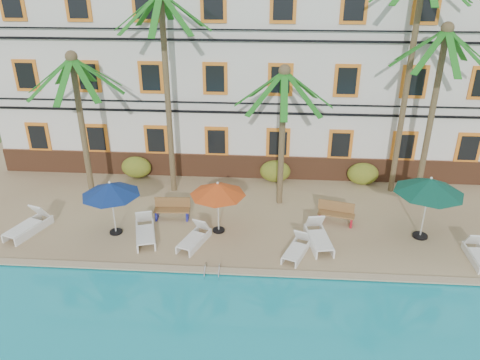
# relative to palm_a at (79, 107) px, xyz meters

# --- Properties ---
(ground) EXTENTS (100.00, 100.00, 0.00)m
(ground) POSITION_rel_palm_a_xyz_m (6.96, -4.18, -4.60)
(ground) COLOR #384C23
(ground) RESTS_ON ground
(pool_deck) EXTENTS (30.00, 12.00, 0.25)m
(pool_deck) POSITION_rel_palm_a_xyz_m (6.96, 0.82, -4.48)
(pool_deck) COLOR tan
(pool_deck) RESTS_ON ground
(pool_coping) EXTENTS (30.00, 0.35, 0.06)m
(pool_coping) POSITION_rel_palm_a_xyz_m (6.96, -5.08, -4.32)
(pool_coping) COLOR tan
(pool_coping) RESTS_ON pool_deck
(hotel_building) EXTENTS (25.40, 6.44, 10.22)m
(hotel_building) POSITION_rel_palm_a_xyz_m (6.96, 5.80, 0.77)
(hotel_building) COLOR silver
(hotel_building) RESTS_ON pool_deck
(palm_a) EXTENTS (4.04, 4.04, 6.71)m
(palm_a) POSITION_rel_palm_a_xyz_m (0.00, 0.00, 0.00)
(palm_a) COLOR brown
(palm_a) RESTS_ON pool_deck
(palm_b) EXTENTS (4.04, 4.04, 9.08)m
(palm_b) POSITION_rel_palm_a_xyz_m (3.55, 1.13, 1.37)
(palm_b) COLOR brown
(palm_b) RESTS_ON pool_deck
(palm_c) EXTENTS (4.04, 4.04, 6.23)m
(palm_c) POSITION_rel_palm_a_xyz_m (8.57, 0.23, -0.28)
(palm_c) COLOR brown
(palm_c) RESTS_ON pool_deck
(palm_d) EXTENTS (4.04, 4.04, 10.16)m
(palm_d) POSITION_rel_palm_a_xyz_m (13.88, 1.80, 1.98)
(palm_d) COLOR brown
(palm_d) RESTS_ON pool_deck
(palm_e) EXTENTS (4.04, 4.04, 7.86)m
(palm_e) POSITION_rel_palm_a_xyz_m (14.74, 0.63, 0.68)
(palm_e) COLOR brown
(palm_e) RESTS_ON pool_deck
(shrub_left) EXTENTS (1.50, 0.90, 1.10)m
(shrub_left) POSITION_rel_palm_a_xyz_m (1.42, 2.42, -3.80)
(shrub_left) COLOR #1F5819
(shrub_left) RESTS_ON pool_deck
(shrub_mid) EXTENTS (1.50, 0.90, 1.10)m
(shrub_mid) POSITION_rel_palm_a_xyz_m (8.36, 2.42, -3.80)
(shrub_mid) COLOR #1F5819
(shrub_mid) RESTS_ON pool_deck
(shrub_right) EXTENTS (1.50, 0.90, 1.10)m
(shrub_right) POSITION_rel_palm_a_xyz_m (12.62, 2.42, -3.80)
(shrub_right) COLOR #1F5819
(shrub_right) RESTS_ON pool_deck
(umbrella_blue) EXTENTS (2.31, 2.31, 2.31)m
(umbrella_blue) POSITION_rel_palm_a_xyz_m (1.97, -2.81, -2.39)
(umbrella_blue) COLOR black
(umbrella_blue) RESTS_ON pool_deck
(umbrella_red) EXTENTS (2.22, 2.22, 2.23)m
(umbrella_red) POSITION_rel_palm_a_xyz_m (6.10, -2.38, -2.46)
(umbrella_red) COLOR black
(umbrella_red) RESTS_ON pool_deck
(umbrella_green) EXTENTS (2.65, 2.65, 2.65)m
(umbrella_green) POSITION_rel_palm_a_xyz_m (14.16, -2.26, -2.09)
(umbrella_green) COLOR black
(umbrella_green) RESTS_ON pool_deck
(lounger_a) EXTENTS (1.35, 2.16, 0.96)m
(lounger_a) POSITION_rel_palm_a_xyz_m (-1.54, -2.98, -4.04)
(lounger_a) COLOR white
(lounger_a) RESTS_ON pool_deck
(lounger_b) EXTENTS (1.25, 2.13, 0.95)m
(lounger_b) POSITION_rel_palm_a_xyz_m (3.26, -3.09, -4.05)
(lounger_b) COLOR white
(lounger_b) RESTS_ON pool_deck
(lounger_c) EXTENTS (1.20, 1.88, 0.84)m
(lounger_c) POSITION_rel_palm_a_xyz_m (5.27, -3.37, -4.08)
(lounger_c) COLOR white
(lounger_c) RESTS_ON pool_deck
(lounger_d) EXTENTS (1.18, 1.79, 0.80)m
(lounger_d) POSITION_rel_palm_a_xyz_m (9.19, -3.82, -4.10)
(lounger_d) COLOR white
(lounger_d) RESTS_ON pool_deck
(lounger_e) EXTENTS (1.06, 2.13, 0.96)m
(lounger_e) POSITION_rel_palm_a_xyz_m (10.06, -3.02, -4.04)
(lounger_e) COLOR white
(lounger_e) RESTS_ON pool_deck
(lounger_f) EXTENTS (0.63, 1.75, 0.83)m
(lounger_f) POSITION_rel_palm_a_xyz_m (15.83, -3.73, -4.09)
(lounger_f) COLOR white
(lounger_f) RESTS_ON pool_deck
(bench_left) EXTENTS (1.52, 0.54, 0.93)m
(bench_left) POSITION_rel_palm_a_xyz_m (4.02, -1.49, -3.88)
(bench_left) COLOR olive
(bench_left) RESTS_ON pool_deck
(bench_right) EXTENTS (1.57, 0.83, 0.93)m
(bench_right) POSITION_rel_palm_a_xyz_m (10.93, -1.36, -3.88)
(bench_right) COLOR olive
(bench_right) RESTS_ON pool_deck
(pool_ladder) EXTENTS (0.54, 0.74, 0.74)m
(pool_ladder) POSITION_rel_palm_a_xyz_m (6.19, -5.18, -4.35)
(pool_ladder) COLOR silver
(pool_ladder) RESTS_ON ground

